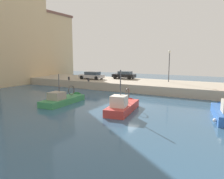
% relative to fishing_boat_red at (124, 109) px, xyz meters
% --- Properties ---
extents(water_surface, '(80.00, 80.00, 0.00)m').
position_rel_fishing_boat_red_xyz_m(water_surface, '(2.40, 0.95, -0.15)').
color(water_surface, '#335675').
rests_on(water_surface, ground).
extents(quay_wall, '(9.00, 56.00, 1.20)m').
position_rel_fishing_boat_red_xyz_m(quay_wall, '(13.90, 0.95, 0.45)').
color(quay_wall, '#ADA08C').
rests_on(quay_wall, ground).
extents(fishing_boat_red, '(6.40, 2.66, 4.79)m').
position_rel_fishing_boat_red_xyz_m(fishing_boat_red, '(0.00, 0.00, 0.00)').
color(fishing_boat_red, '#BC3833').
rests_on(fishing_boat_red, ground).
extents(fishing_boat_green, '(6.56, 2.27, 4.18)m').
position_rel_fishing_boat_red_xyz_m(fishing_boat_green, '(-0.07, 7.23, -0.03)').
color(fishing_boat_green, '#388951').
rests_on(fishing_boat_green, ground).
extents(parked_car_black, '(2.24, 4.12, 1.33)m').
position_rel_fishing_boat_red_xyz_m(parked_car_black, '(16.39, 7.86, 1.74)').
color(parked_car_black, black).
rests_on(parked_car_black, quay_wall).
extents(parked_car_silver, '(2.17, 4.40, 1.31)m').
position_rel_fishing_boat_red_xyz_m(parked_car_silver, '(12.81, 12.39, 1.73)').
color(parked_car_silver, '#B7B7BC').
rests_on(parked_car_silver, quay_wall).
extents(mooring_bollard_south, '(0.28, 0.28, 0.55)m').
position_rel_fishing_boat_red_xyz_m(mooring_bollard_south, '(9.75, 10.95, 1.33)').
color(mooring_bollard_south, '#2D2D33').
rests_on(mooring_bollard_south, quay_wall).
extents(mooring_bollard_mid, '(0.28, 0.28, 0.55)m').
position_rel_fishing_boat_red_xyz_m(mooring_bollard_mid, '(9.75, 14.95, 1.33)').
color(mooring_bollard_mid, '#2D2D33').
rests_on(mooring_bollard_mid, quay_wall).
extents(quay_streetlamp, '(0.36, 0.36, 4.83)m').
position_rel_fishing_boat_red_xyz_m(quay_streetlamp, '(15.40, -0.30, 4.31)').
color(quay_streetlamp, '#38383D').
rests_on(quay_streetlamp, quay_wall).
extents(waterfront_building_west_mid, '(11.13, 9.13, 14.57)m').
position_rel_fishing_boat_red_xyz_m(waterfront_building_west_mid, '(18.05, 29.48, 7.16)').
color(waterfront_building_west_mid, '#D1B284').
rests_on(waterfront_building_west_mid, ground).
extents(waterfront_building_central, '(11.39, 8.79, 24.13)m').
position_rel_fishing_boat_red_xyz_m(waterfront_building_central, '(8.82, 28.23, 11.93)').
color(waterfront_building_central, '#D1B284').
rests_on(waterfront_building_central, ground).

